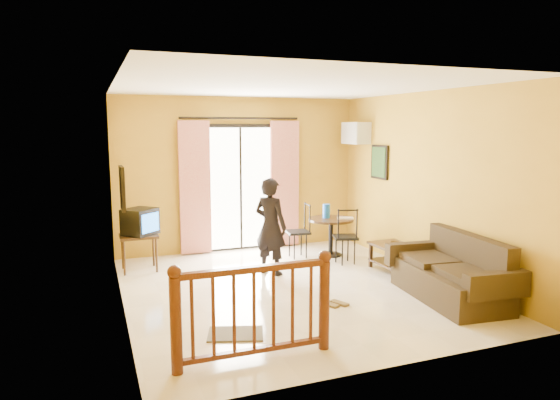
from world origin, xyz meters
name	(u,v)px	position (x,y,z in m)	size (l,w,h in m)	color
ground	(290,289)	(0.00, 0.00, 0.00)	(5.00, 5.00, 0.00)	beige
room_shell	(291,168)	(0.00, 0.00, 1.70)	(5.00, 5.00, 5.00)	white
balcony_door	(241,186)	(0.00, 2.43, 1.19)	(2.25, 0.14, 2.46)	black
tv_table	(139,239)	(-1.90, 1.70, 0.50)	(0.58, 0.48, 0.58)	black
television	(140,222)	(-1.87, 1.69, 0.79)	(0.62, 0.62, 0.42)	black
picture_left	(122,188)	(-2.22, -0.20, 1.55)	(0.05, 0.42, 0.52)	black
dining_table	(331,226)	(1.36, 1.46, 0.52)	(0.80, 0.80, 0.67)	black
water_jug	(326,211)	(1.31, 1.54, 0.79)	(0.13, 0.13, 0.25)	blue
serving_tray	(345,218)	(1.59, 1.36, 0.68)	(0.28, 0.18, 0.02)	beige
dining_chairs	(321,260)	(1.06, 1.22, 0.00)	(1.06, 1.12, 0.95)	black
air_conditioner	(356,133)	(2.09, 1.95, 2.15)	(0.31, 0.60, 0.40)	silver
botanical_print	(379,162)	(2.22, 1.30, 1.65)	(0.05, 0.50, 0.60)	black
coffee_table	(397,255)	(1.85, 0.13, 0.29)	(0.53, 0.96, 0.43)	black
bowl	(396,244)	(1.85, 0.17, 0.45)	(0.18, 0.18, 0.06)	#4F3D1B
sofa	(453,275)	(1.86, -1.14, 0.32)	(0.99, 1.87, 0.85)	#2E2212
standing_person	(270,226)	(-0.01, 0.79, 0.75)	(0.55, 0.36, 1.50)	black
stair_balustrade	(254,305)	(-1.15, -1.90, 0.56)	(1.63, 0.13, 1.04)	#471E0F
doormat	(236,334)	(-1.16, -1.25, 0.01)	(0.60, 0.40, 0.02)	#5E584B
sandals	(335,304)	(0.28, -0.81, 0.01)	(0.34, 0.27, 0.03)	#4F3D1B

